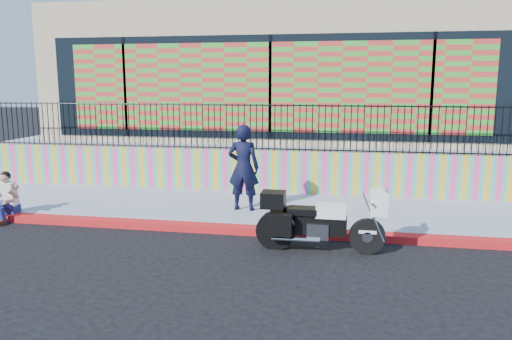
# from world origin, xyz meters

# --- Properties ---
(ground) EXTENTS (90.00, 90.00, 0.00)m
(ground) POSITION_xyz_m (0.00, 0.00, 0.00)
(ground) COLOR black
(ground) RESTS_ON ground
(red_curb) EXTENTS (16.00, 0.30, 0.15)m
(red_curb) POSITION_xyz_m (0.00, 0.00, 0.07)
(red_curb) COLOR red
(red_curb) RESTS_ON ground
(sidewalk) EXTENTS (16.00, 3.00, 0.15)m
(sidewalk) POSITION_xyz_m (0.00, 1.65, 0.07)
(sidewalk) COLOR #898EA4
(sidewalk) RESTS_ON ground
(mural_wall) EXTENTS (16.00, 0.20, 1.10)m
(mural_wall) POSITION_xyz_m (0.00, 3.25, 0.70)
(mural_wall) COLOR #FE428C
(mural_wall) RESTS_ON sidewalk
(metal_fence) EXTENTS (15.80, 0.04, 1.20)m
(metal_fence) POSITION_xyz_m (0.00, 3.25, 1.85)
(metal_fence) COLOR black
(metal_fence) RESTS_ON mural_wall
(elevated_platform) EXTENTS (16.00, 10.00, 1.25)m
(elevated_platform) POSITION_xyz_m (0.00, 8.35, 0.62)
(elevated_platform) COLOR #898EA4
(elevated_platform) RESTS_ON ground
(storefront_building) EXTENTS (14.00, 8.06, 4.00)m
(storefront_building) POSITION_xyz_m (0.00, 8.13, 3.25)
(storefront_building) COLOR tan
(storefront_building) RESTS_ON elevated_platform
(police_motorcycle) EXTENTS (2.26, 0.75, 1.41)m
(police_motorcycle) POSITION_xyz_m (1.64, -0.76, 0.59)
(police_motorcycle) COLOR black
(police_motorcycle) RESTS_ON ground
(police_officer) EXTENTS (0.72, 0.48, 1.93)m
(police_officer) POSITION_xyz_m (-0.16, 1.31, 1.12)
(police_officer) COLOR black
(police_officer) RESTS_ON sidewalk
(seated_man) EXTENTS (0.54, 0.71, 1.06)m
(seated_man) POSITION_xyz_m (-5.18, -0.09, 0.45)
(seated_man) COLOR navy
(seated_man) RESTS_ON ground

